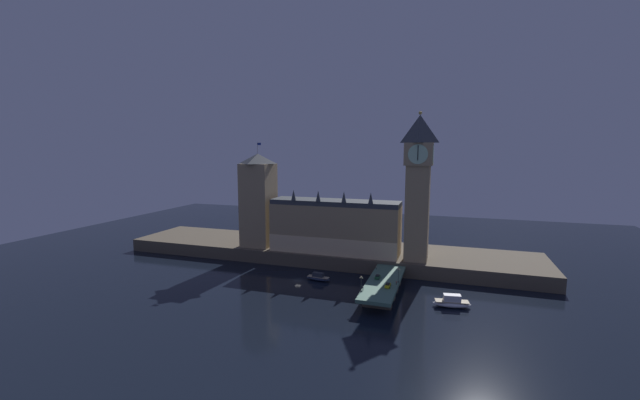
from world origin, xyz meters
The scene contains 15 objects.
ground_plane centered at (0.00, 0.00, 0.00)m, with size 400.00×400.00×0.00m, color black.
embankment centered at (0.00, 39.00, 3.35)m, with size 220.00×42.00×6.70m.
parliament_hall centered at (8.88, 28.71, 19.95)m, with size 65.08×16.77×31.94m.
clock_tower centered at (49.42, 26.78, 43.18)m, with size 12.95×13.06×69.06m.
victoria_tower centered at (-34.22, 29.33, 31.64)m, with size 15.97×15.97×55.70m.
bridge centered at (39.33, -5.00, 3.72)m, with size 12.69×46.00×5.58m.
car_northbound_lead centered at (36.54, -2.66, 6.30)m, with size 1.88×4.20×1.53m.
car_southbound_lead centered at (42.12, -11.43, 6.25)m, with size 1.97×4.65×1.44m.
pedestrian_near_rail centered at (33.75, -18.23, 6.57)m, with size 0.38×0.38×1.86m.
pedestrian_mid_walk centered at (44.92, -7.99, 6.47)m, with size 0.38×0.38×1.70m.
pedestrian_far_rail centered at (33.75, 9.41, 6.48)m, with size 0.38×0.38×1.70m.
street_lamp_near centered at (33.35, -19.72, 9.37)m, with size 1.34×0.60×6.05m.
street_lamp_mid centered at (45.32, -5.00, 9.42)m, with size 1.34×0.60×6.14m.
boat_upstream centered at (8.85, 2.49, 1.32)m, with size 11.46×4.60×3.62m.
boat_downstream centered at (65.88, -9.93, 1.75)m, with size 14.36×6.97×4.80m.
Camera 1 is at (63.39, -158.66, 58.59)m, focal length 22.00 mm.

